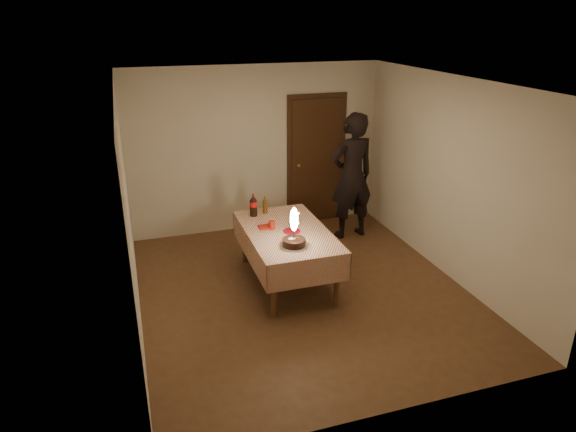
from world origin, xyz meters
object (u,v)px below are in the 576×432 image
object	(u,v)px
photographer	(352,176)
cola_bottle	(253,205)
birthday_cake	(294,237)
dining_table	(287,238)
amber_bottle_left	(265,205)
clear_cup	(291,226)
red_cup	(272,225)
red_plate	(292,231)

from	to	relation	value
photographer	cola_bottle	bearing A→B (deg)	-162.68
birthday_cake	dining_table	bearing A→B (deg)	82.70
dining_table	cola_bottle	size ratio (longest dim) A/B	5.42
cola_bottle	amber_bottle_left	xyz separation A→B (m)	(0.17, 0.05, -0.03)
birthday_cake	clear_cup	bearing A→B (deg)	75.64
birthday_cake	photographer	distance (m)	2.18
cola_bottle	red_cup	bearing A→B (deg)	-77.42
clear_cup	amber_bottle_left	world-z (taller)	amber_bottle_left
clear_cup	cola_bottle	size ratio (longest dim) A/B	0.28
dining_table	clear_cup	size ratio (longest dim) A/B	19.11
red_cup	clear_cup	bearing A→B (deg)	-20.94
dining_table	red_cup	bearing A→B (deg)	144.64
amber_bottle_left	photographer	world-z (taller)	photographer
clear_cup	amber_bottle_left	size ratio (longest dim) A/B	0.35
red_plate	photographer	distance (m)	1.82
dining_table	photographer	distance (m)	1.84
red_plate	cola_bottle	bearing A→B (deg)	115.94
birthday_cake	clear_cup	distance (m)	0.52
dining_table	red_cup	xyz separation A→B (m)	(-0.16, 0.12, 0.15)
birthday_cake	photographer	size ratio (longest dim) A/B	0.25
amber_bottle_left	red_plate	bearing A→B (deg)	-78.19
red_cup	cola_bottle	distance (m)	0.52
clear_cup	red_cup	bearing A→B (deg)	159.06
red_plate	amber_bottle_left	world-z (taller)	amber_bottle_left
cola_bottle	photographer	size ratio (longest dim) A/B	0.16
dining_table	amber_bottle_left	size ratio (longest dim) A/B	6.75
dining_table	clear_cup	distance (m)	0.16
red_cup	amber_bottle_left	distance (m)	0.56
clear_cup	red_plate	bearing A→B (deg)	-103.53
red_cup	amber_bottle_left	bearing A→B (deg)	83.50
cola_bottle	photographer	xyz separation A→B (m)	(1.68, 0.52, 0.09)
birthday_cake	cola_bottle	world-z (taller)	birthday_cake
red_plate	birthday_cake	bearing A→B (deg)	-104.51
birthday_cake	cola_bottle	xyz separation A→B (m)	(-0.22, 1.08, 0.03)
red_plate	photographer	xyz separation A→B (m)	(1.36, 1.19, 0.24)
dining_table	clear_cup	world-z (taller)	clear_cup
birthday_cake	cola_bottle	distance (m)	1.11
red_cup	clear_cup	size ratio (longest dim) A/B	1.11
red_plate	photographer	bearing A→B (deg)	41.25
red_plate	clear_cup	world-z (taller)	clear_cup
dining_table	photographer	xyz separation A→B (m)	(1.41, 1.14, 0.35)
clear_cup	photographer	world-z (taller)	photographer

